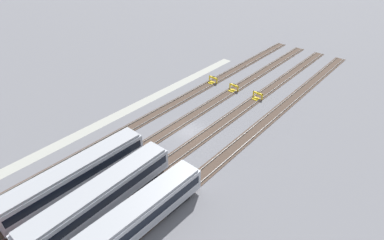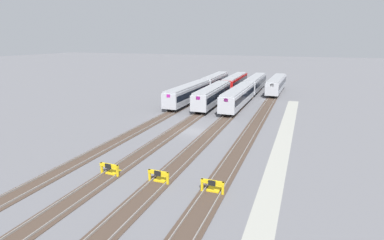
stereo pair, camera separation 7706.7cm
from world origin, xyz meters
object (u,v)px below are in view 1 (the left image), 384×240
Objects in this scene: bumper_stop_nearest_track at (212,80)px; bumper_stop_middle_track at (257,96)px; subway_car_front_row_left_inner at (131,221)px; subway_car_front_row_rightmost at (101,195)px; bumper_stop_near_inner_track at (233,88)px; subway_car_front_row_leftmost at (77,174)px.

bumper_stop_middle_track is (-0.21, 10.02, 0.00)m from bumper_stop_nearest_track.
subway_car_front_row_rightmost is at bearing -90.00° from subway_car_front_row_left_inner.
subway_car_front_row_left_inner is 34.20m from bumper_stop_near_inner_track.
subway_car_front_row_rightmost is at bearing 0.02° from bumper_stop_middle_track.
subway_car_front_row_left_inner reaches higher than bumper_stop_near_inner_track.
subway_car_front_row_rightmost is 9.02× the size of bumper_stop_near_inner_track.
subway_car_front_row_left_inner and subway_car_front_row_rightmost have the same top height.
subway_car_front_row_rightmost is 9.00× the size of bumper_stop_middle_track.
bumper_stop_near_inner_track is 5.02m from bumper_stop_middle_track.
subway_car_front_row_leftmost is 1.00× the size of subway_car_front_row_left_inner.
bumper_stop_middle_track is at bearing -171.30° from subway_car_front_row_left_inner.
subway_car_front_row_leftmost and subway_car_front_row_rightmost have the same top height.
subway_car_front_row_left_inner is 9.02× the size of bumper_stop_nearest_track.
subway_car_front_row_rightmost reaches higher than bumper_stop_near_inner_track.
bumper_stop_near_inner_track is (-32.65, -0.04, -1.53)m from subway_car_front_row_leftmost.
subway_car_front_row_left_inner is at bearing 8.70° from bumper_stop_middle_track.
bumper_stop_nearest_track is 5.01m from bumper_stop_near_inner_track.
subway_car_front_row_rightmost is (0.00, 4.98, 0.00)m from subway_car_front_row_leftmost.
subway_car_front_row_leftmost is at bearing -90.00° from subway_car_front_row_left_inner.
bumper_stop_nearest_track is 1.00× the size of bumper_stop_middle_track.
subway_car_front_row_rightmost is 33.07m from bumper_stop_near_inner_track.
bumper_stop_nearest_track is at bearing -162.95° from subway_car_front_row_rightmost.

